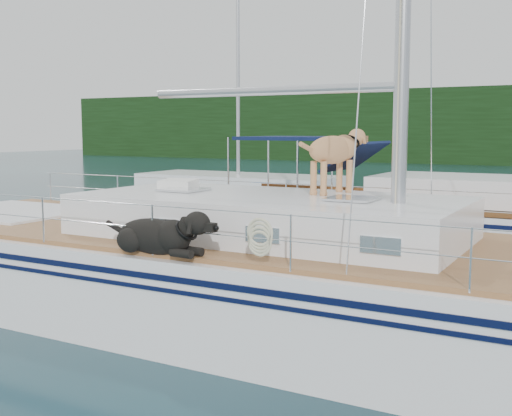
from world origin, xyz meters
The scene contains 4 objects.
ground centered at (0.00, 0.00, 0.00)m, with size 120.00×120.00×0.00m, color black.
main_sailboat centered at (0.10, 0.00, 0.68)m, with size 12.00×3.87×14.01m.
neighbor_sailboat centered at (1.65, 6.24, 0.63)m, with size 11.00×3.50×13.30m.
bg_boat_west centered at (-8.00, 14.00, 0.45)m, with size 8.00×3.00×11.65m.
Camera 1 is at (4.87, -7.63, 2.69)m, focal length 45.00 mm.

